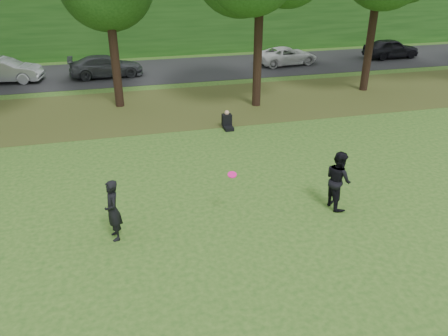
% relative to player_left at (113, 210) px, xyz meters
% --- Properties ---
extents(ground, '(120.00, 120.00, 0.00)m').
position_rel_player_left_xyz_m(ground, '(3.52, -1.85, -0.90)').
color(ground, '#275119').
rests_on(ground, ground).
extents(leaf_litter, '(60.00, 7.00, 0.01)m').
position_rel_player_left_xyz_m(leaf_litter, '(3.52, 11.15, -0.90)').
color(leaf_litter, '#4D3F1B').
rests_on(leaf_litter, ground).
extents(street, '(70.00, 7.00, 0.02)m').
position_rel_player_left_xyz_m(street, '(3.52, 19.15, -0.89)').
color(street, black).
rests_on(street, ground).
extents(far_hedge, '(70.00, 3.00, 5.00)m').
position_rel_player_left_xyz_m(far_hedge, '(3.52, 25.15, 1.60)').
color(far_hedge, '#1B4513').
rests_on(far_hedge, ground).
extents(player_left, '(0.54, 0.73, 1.80)m').
position_rel_player_left_xyz_m(player_left, '(0.00, 0.00, 0.00)').
color(player_left, black).
rests_on(player_left, ground).
extents(player_right, '(0.78, 0.97, 1.90)m').
position_rel_player_left_xyz_m(player_right, '(6.83, 0.07, 0.05)').
color(player_right, black).
rests_on(player_right, ground).
extents(parked_cars, '(40.04, 2.72, 1.48)m').
position_rel_player_left_xyz_m(parked_cars, '(2.43, 18.70, -0.19)').
color(parked_cars, black).
rests_on(parked_cars, street).
extents(frisbee, '(0.36, 0.35, 0.13)m').
position_rel_player_left_xyz_m(frisbee, '(3.47, 0.26, 0.55)').
color(frisbee, '#FC1588').
rests_on(frisbee, ground).
extents(seated_person, '(0.42, 0.74, 0.83)m').
position_rel_player_left_xyz_m(seated_person, '(5.20, 7.57, -0.59)').
color(seated_person, black).
rests_on(seated_person, ground).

